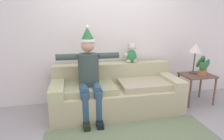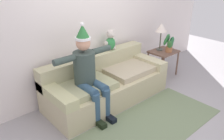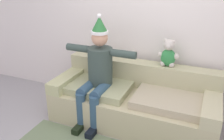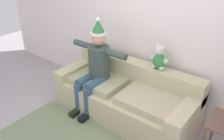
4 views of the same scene
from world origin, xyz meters
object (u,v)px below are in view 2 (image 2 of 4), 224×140
(table_lamp, at_px, (161,29))
(potted_plant, at_px, (169,44))
(couch, at_px, (106,83))
(teddy_bear, at_px, (110,41))
(person_seated, at_px, (88,71))
(side_table, at_px, (163,55))

(table_lamp, bearing_deg, potted_plant, -74.13)
(table_lamp, relative_size, potted_plant, 1.55)
(couch, bearing_deg, teddy_bear, 38.05)
(person_seated, relative_size, table_lamp, 2.55)
(table_lamp, bearing_deg, couch, -178.69)
(teddy_bear, distance_m, table_lamp, 1.21)
(person_seated, bearing_deg, teddy_bear, 27.88)
(couch, distance_m, potted_plant, 1.67)
(person_seated, bearing_deg, potted_plant, 0.17)
(person_seated, distance_m, side_table, 2.09)
(couch, xyz_separation_m, potted_plant, (1.61, -0.16, 0.43))
(side_table, bearing_deg, person_seated, -177.11)
(couch, xyz_separation_m, side_table, (1.58, -0.06, 0.17))
(couch, bearing_deg, potted_plant, -5.55)
(teddy_bear, height_order, side_table, teddy_bear)
(teddy_bear, bearing_deg, table_lamp, -12.12)
(potted_plant, bearing_deg, side_table, 105.01)
(side_table, relative_size, potted_plant, 1.52)
(person_seated, xyz_separation_m, table_lamp, (2.04, 0.20, 0.28))
(side_table, relative_size, table_lamp, 0.98)
(person_seated, relative_size, potted_plant, 3.94)
(couch, height_order, person_seated, person_seated)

